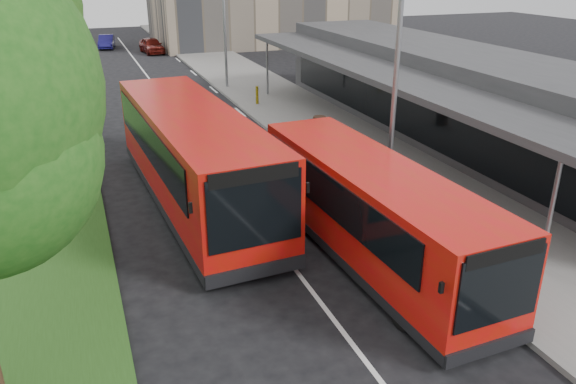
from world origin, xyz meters
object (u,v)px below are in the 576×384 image
(lamp_post_near, at_px, (394,67))
(car_far, at_px, (107,42))
(bollard, at_px, (257,95))
(lamp_post_far, at_px, (223,11))
(tree_far, at_px, (21,19))
(bus_main, at_px, (372,212))
(bus_second, at_px, (194,158))
(car_near, at_px, (152,45))
(litter_bin, at_px, (319,128))

(lamp_post_near, relative_size, car_far, 2.21)
(bollard, bearing_deg, lamp_post_far, 95.14)
(lamp_post_near, relative_size, bollard, 8.22)
(tree_far, height_order, car_far, tree_far)
(tree_far, height_order, bus_main, tree_far)
(lamp_post_far, bearing_deg, lamp_post_near, -90.00)
(tree_far, xyz_separation_m, lamp_post_far, (11.13, 0.95, -0.00))
(tree_far, xyz_separation_m, bus_second, (5.48, -16.29, -3.06))
(bollard, relative_size, car_near, 0.25)
(bollard, xyz_separation_m, car_far, (-6.18, 25.84, -0.04))
(car_far, bearing_deg, bus_main, -76.37)
(lamp_post_near, xyz_separation_m, bus_second, (-5.65, 2.77, -3.06))
(bus_second, bearing_deg, lamp_post_far, 68.58)
(bus_second, bearing_deg, litter_bin, 32.92)
(bus_main, distance_m, bus_second, 6.50)
(bus_main, bearing_deg, bus_second, 122.39)
(litter_bin, relative_size, car_far, 0.28)
(lamp_post_near, xyz_separation_m, litter_bin, (1.05, 7.66, -4.06))
(tree_far, height_order, lamp_post_far, lamp_post_far)
(lamp_post_far, relative_size, litter_bin, 7.81)
(lamp_post_far, xyz_separation_m, litter_bin, (1.05, -12.34, -4.06))
(bus_second, xyz_separation_m, bollard, (6.10, 12.16, -1.02))
(tree_far, xyz_separation_m, lamp_post_near, (11.13, -19.05, -0.00))
(lamp_post_far, bearing_deg, bus_second, -108.14)
(car_near, distance_m, car_far, 5.60)
(tree_far, distance_m, bus_second, 17.45)
(bus_main, distance_m, bollard, 17.69)
(tree_far, xyz_separation_m, litter_bin, (12.17, -11.39, -4.06))
(bus_main, relative_size, car_near, 2.49)
(lamp_post_far, bearing_deg, bollard, -84.86)
(bus_second, distance_m, bollard, 13.65)
(litter_bin, bearing_deg, bollard, 94.63)
(lamp_post_near, distance_m, litter_bin, 8.73)
(bus_second, bearing_deg, bollard, 60.08)
(lamp_post_far, distance_m, litter_bin, 13.03)
(lamp_post_near, relative_size, lamp_post_far, 1.00)
(lamp_post_far, bearing_deg, bus_main, -94.94)
(lamp_post_near, bearing_deg, car_far, 97.99)
(litter_bin, bearing_deg, bus_main, -106.32)
(lamp_post_far, bearing_deg, litter_bin, -85.16)
(bus_second, bearing_deg, tree_far, 105.33)
(lamp_post_near, height_order, car_near, lamp_post_near)
(bus_main, bearing_deg, lamp_post_near, 50.59)
(tree_far, xyz_separation_m, bollard, (11.58, -4.12, -4.08))
(car_far, bearing_deg, lamp_post_far, -65.94)
(tree_far, relative_size, car_far, 2.02)
(bus_second, xyz_separation_m, litter_bin, (6.69, 4.90, -0.99))
(car_near, bearing_deg, bollard, -89.26)
(bollard, xyz_separation_m, car_near, (-2.72, 21.44, 0.03))
(bus_main, xyz_separation_m, car_far, (-3.77, 43.34, -0.80))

